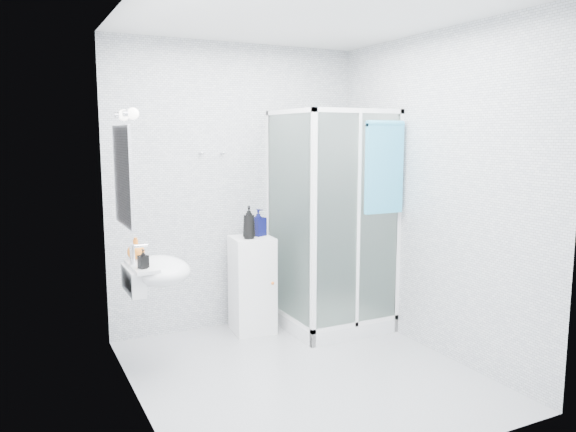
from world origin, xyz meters
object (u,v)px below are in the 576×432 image
shower_enclosure (328,282)px  storage_cabinet (252,284)px  soap_dispenser_orange (136,248)px  shampoo_bottle_a (249,222)px  soap_dispenser_black (143,259)px  hand_towel (384,165)px  shampoo_bottle_b (258,222)px  wall_basin (155,271)px

shower_enclosure → storage_cabinet: shower_enclosure is taller
soap_dispenser_orange → shampoo_bottle_a: bearing=18.2°
shower_enclosure → storage_cabinet: size_ratio=2.29×
shower_enclosure → storage_cabinet: 0.69m
shower_enclosure → soap_dispenser_black: shower_enclosure is taller
storage_cabinet → soap_dispenser_black: (-1.12, -0.72, 0.49)m
shampoo_bottle_a → soap_dispenser_orange: bearing=-161.8°
hand_towel → shampoo_bottle_b: (-0.87, 0.70, -0.53)m
wall_basin → shampoo_bottle_a: size_ratio=1.92×
storage_cabinet → shampoo_bottle_a: (-0.05, -0.06, 0.58)m
shower_enclosure → shampoo_bottle_a: bearing=163.9°
hand_towel → shower_enclosure: bearing=127.3°
shampoo_bottle_a → soap_dispenser_black: 1.26m
wall_basin → shampoo_bottle_b: shampoo_bottle_b is taller
shower_enclosure → shampoo_bottle_a: 0.92m
shampoo_bottle_a → soap_dispenser_orange: shampoo_bottle_a is taller
storage_cabinet → soap_dispenser_black: size_ratio=6.43×
shampoo_bottle_b → wall_basin: bearing=-150.5°
storage_cabinet → shampoo_bottle_b: bearing=34.2°
hand_towel → soap_dispenser_black: (-2.07, -0.06, -0.59)m
wall_basin → hand_towel: size_ratio=0.71×
storage_cabinet → shampoo_bottle_a: shampoo_bottle_a is taller
wall_basin → shampoo_bottle_a: shampoo_bottle_a is taller
shower_enclosure → soap_dispenser_orange: size_ratio=12.10×
shower_enclosure → shampoo_bottle_b: shower_enclosure is taller
soap_dispenser_black → shampoo_bottle_a: bearing=31.6°
hand_towel → shampoo_bottle_a: 1.27m
wall_basin → soap_dispenser_black: (-0.11, -0.14, 0.13)m
shower_enclosure → wall_basin: 1.72m
shampoo_bottle_a → shampoo_bottle_b: size_ratio=1.19×
wall_basin → soap_dispenser_orange: soap_dispenser_orange is taller
hand_towel → shampoo_bottle_a: hand_towel is taller
shower_enclosure → soap_dispenser_black: 1.89m
shampoo_bottle_a → shampoo_bottle_b: (0.13, 0.10, -0.02)m
shower_enclosure → storage_cabinet: (-0.64, 0.26, -0.01)m
wall_basin → storage_cabinet: size_ratio=0.64×
shampoo_bottle_b → soap_dispenser_black: bearing=-147.7°
wall_basin → hand_towel: bearing=-2.5°
storage_cabinet → hand_towel: hand_towel is taller
wall_basin → soap_dispenser_orange: bearing=119.2°
hand_towel → soap_dispenser_orange: hand_towel is taller
shampoo_bottle_b → soap_dispenser_orange: bearing=-159.3°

